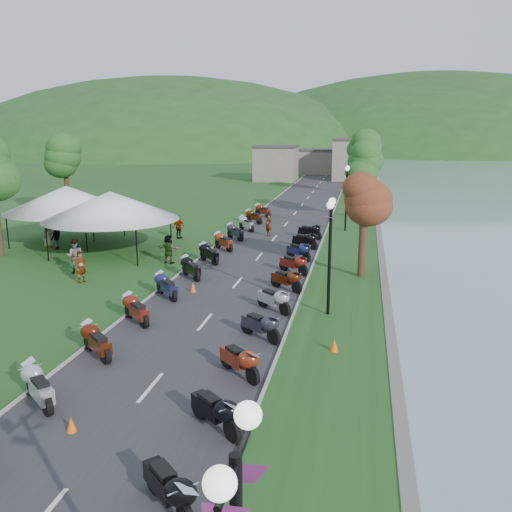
# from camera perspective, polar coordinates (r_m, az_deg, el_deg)

# --- Properties ---
(road) EXTENTS (7.00, 120.00, 0.02)m
(road) POSITION_cam_1_polar(r_m,az_deg,el_deg) (45.79, 3.18, 3.36)
(road) COLOR #313133
(road) RESTS_ON ground
(hills_backdrop) EXTENTS (360.00, 120.00, 76.00)m
(hills_backdrop) POSITION_cam_1_polar(r_m,az_deg,el_deg) (204.90, 9.67, 11.01)
(hills_backdrop) COLOR #285621
(hills_backdrop) RESTS_ON ground
(far_building) EXTENTS (18.00, 16.00, 5.00)m
(far_building) POSITION_cam_1_polar(r_m,az_deg,el_deg) (90.20, 6.05, 9.86)
(far_building) COLOR gray
(far_building) RESTS_ON ground
(moto_row_left) EXTENTS (2.60, 51.53, 1.10)m
(moto_row_left) POSITION_cam_1_polar(r_m,az_deg,el_deg) (26.28, -9.31, -3.22)
(moto_row_left) COLOR #331411
(moto_row_left) RESTS_ON ground
(moto_row_right) EXTENTS (2.60, 31.99, 1.10)m
(moto_row_right) POSITION_cam_1_polar(r_m,az_deg,el_deg) (25.63, 2.49, -3.47)
(moto_row_right) COLOR #331411
(moto_row_right) RESTS_ON ground
(vendor_tent_main) EXTENTS (5.81, 5.81, 4.00)m
(vendor_tent_main) POSITION_cam_1_polar(r_m,az_deg,el_deg) (36.20, -14.92, 3.44)
(vendor_tent_main) COLOR white
(vendor_tent_main) RESTS_ON ground
(vendor_tent_side) EXTENTS (5.72, 5.72, 4.00)m
(vendor_tent_side) POSITION_cam_1_polar(r_m,az_deg,el_deg) (40.57, -19.18, 4.18)
(vendor_tent_side) COLOR white
(vendor_tent_side) RESTS_ON ground
(tree_lakeside) EXTENTS (2.40, 2.40, 6.66)m
(tree_lakeside) POSITION_cam_1_polar(r_m,az_deg,el_deg) (29.60, 11.29, 4.09)
(tree_lakeside) COLOR #2F6825
(tree_lakeside) RESTS_ON ground
(pedestrian_a) EXTENTS (0.66, 0.75, 1.69)m
(pedestrian_a) POSITION_cam_1_polar(r_m,az_deg,el_deg) (30.07, -17.82, -2.66)
(pedestrian_a) COLOR slate
(pedestrian_a) RESTS_ON ground
(pedestrian_b) EXTENTS (1.06, 0.79, 1.95)m
(pedestrian_b) POSITION_cam_1_polar(r_m,az_deg,el_deg) (32.13, -18.38, -1.68)
(pedestrian_b) COLOR slate
(pedestrian_b) RESTS_ON ground
(pedestrian_c) EXTENTS (0.66, 1.31, 1.95)m
(pedestrian_c) POSITION_cam_1_polar(r_m,az_deg,el_deg) (38.71, -20.27, 0.66)
(pedestrian_c) COLOR slate
(pedestrian_c) RESTS_ON ground
(traffic_cone_near) EXTENTS (0.29, 0.29, 0.45)m
(traffic_cone_near) POSITION_cam_1_polar(r_m,az_deg,el_deg) (15.99, -18.87, -16.44)
(traffic_cone_near) COLOR #F2590C
(traffic_cone_near) RESTS_ON ground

